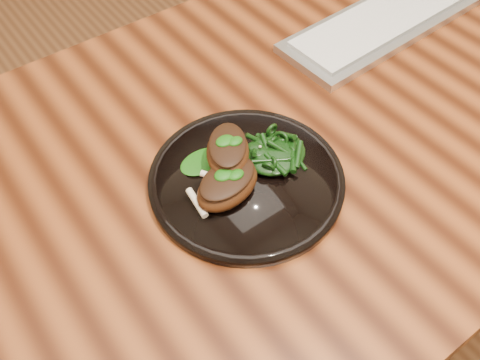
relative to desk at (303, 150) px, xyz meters
name	(u,v)px	position (x,y,z in m)	size (l,w,h in m)	color
desk	(303,150)	(0.00, 0.00, 0.00)	(1.60, 0.80, 0.75)	#361406
plate	(246,180)	(-0.17, -0.06, 0.09)	(0.28, 0.28, 0.02)	black
lamb_chop_front	(227,184)	(-0.21, -0.07, 0.12)	(0.12, 0.09, 0.05)	#48220D
lamb_chop_back	(228,151)	(-0.18, -0.03, 0.14)	(0.11, 0.11, 0.04)	#48220D
herb_smear	(202,161)	(-0.20, 0.00, 0.10)	(0.07, 0.05, 0.00)	#0A4207
greens_heap	(275,150)	(-0.11, -0.05, 0.11)	(0.10, 0.09, 0.04)	black
keyboard	(393,16)	(0.31, 0.10, 0.09)	(0.49, 0.17, 0.02)	silver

